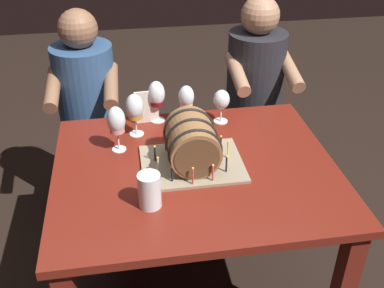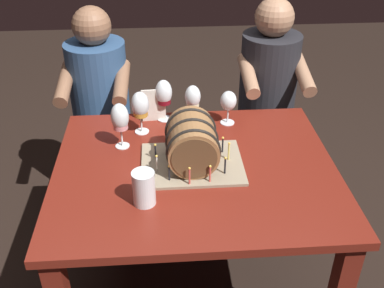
{
  "view_description": "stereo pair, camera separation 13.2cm",
  "coord_description": "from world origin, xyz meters",
  "px_view_note": "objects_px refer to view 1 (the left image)",
  "views": [
    {
      "loc": [
        -0.25,
        -1.47,
        1.78
      ],
      "look_at": [
        -0.01,
        0.02,
        0.82
      ],
      "focal_mm": 42.57,
      "sensor_mm": 36.0,
      "label": 1
    },
    {
      "loc": [
        -0.12,
        -1.49,
        1.78
      ],
      "look_at": [
        -0.01,
        0.02,
        0.82
      ],
      "focal_mm": 42.57,
      "sensor_mm": 36.0,
      "label": 2
    }
  ],
  "objects_px": {
    "wine_glass_amber": "(135,108)",
    "wine_glass_rose": "(116,122)",
    "wine_glass_red": "(156,95)",
    "person_seated_right": "(253,112)",
    "beer_pint": "(150,191)",
    "wine_glass_empty": "(221,100)",
    "person_seated_left": "(91,127)",
    "menu_card": "(147,107)",
    "barrel_cake": "(192,145)",
    "dining_table": "(195,189)",
    "wine_glass_white": "(186,99)"
  },
  "relations": [
    {
      "from": "wine_glass_amber",
      "to": "wine_glass_rose",
      "type": "relative_size",
      "value": 0.97
    },
    {
      "from": "wine_glass_red",
      "to": "person_seated_right",
      "type": "height_order",
      "value": "person_seated_right"
    },
    {
      "from": "wine_glass_red",
      "to": "beer_pint",
      "type": "height_order",
      "value": "wine_glass_red"
    },
    {
      "from": "wine_glass_empty",
      "to": "beer_pint",
      "type": "xyz_separation_m",
      "value": [
        -0.38,
        -0.55,
        -0.05
      ]
    },
    {
      "from": "person_seated_left",
      "to": "menu_card",
      "type": "bearing_deg",
      "value": -49.29
    },
    {
      "from": "wine_glass_amber",
      "to": "wine_glass_empty",
      "type": "xyz_separation_m",
      "value": [
        0.4,
        0.05,
        -0.02
      ]
    },
    {
      "from": "barrel_cake",
      "to": "person_seated_left",
      "type": "xyz_separation_m",
      "value": [
        -0.44,
        0.72,
        -0.29
      ]
    },
    {
      "from": "dining_table",
      "to": "wine_glass_amber",
      "type": "distance_m",
      "value": 0.44
    },
    {
      "from": "wine_glass_amber",
      "to": "wine_glass_rose",
      "type": "xyz_separation_m",
      "value": [
        -0.08,
        -0.12,
        0.01
      ]
    },
    {
      "from": "wine_glass_amber",
      "to": "dining_table",
      "type": "bearing_deg",
      "value": -53.14
    },
    {
      "from": "menu_card",
      "to": "dining_table",
      "type": "bearing_deg",
      "value": -70.54
    },
    {
      "from": "barrel_cake",
      "to": "wine_glass_amber",
      "type": "relative_size",
      "value": 2.05
    },
    {
      "from": "wine_glass_rose",
      "to": "wine_glass_red",
      "type": "bearing_deg",
      "value": 50.67
    },
    {
      "from": "wine_glass_red",
      "to": "person_seated_left",
      "type": "height_order",
      "value": "person_seated_left"
    },
    {
      "from": "wine_glass_amber",
      "to": "person_seated_left",
      "type": "bearing_deg",
      "value": 118.05
    },
    {
      "from": "person_seated_left",
      "to": "wine_glass_white",
      "type": "bearing_deg",
      "value": -39.4
    },
    {
      "from": "dining_table",
      "to": "wine_glass_amber",
      "type": "bearing_deg",
      "value": 126.86
    },
    {
      "from": "wine_glass_amber",
      "to": "menu_card",
      "type": "distance_m",
      "value": 0.13
    },
    {
      "from": "wine_glass_white",
      "to": "beer_pint",
      "type": "xyz_separation_m",
      "value": [
        -0.21,
        -0.56,
        -0.07
      ]
    },
    {
      "from": "barrel_cake",
      "to": "menu_card",
      "type": "relative_size",
      "value": 2.55
    },
    {
      "from": "wine_glass_empty",
      "to": "wine_glass_rose",
      "type": "xyz_separation_m",
      "value": [
        -0.48,
        -0.17,
        0.02
      ]
    },
    {
      "from": "wine_glass_amber",
      "to": "wine_glass_red",
      "type": "bearing_deg",
      "value": 46.69
    },
    {
      "from": "dining_table",
      "to": "wine_glass_rose",
      "type": "xyz_separation_m",
      "value": [
        -0.3,
        0.18,
        0.25
      ]
    },
    {
      "from": "menu_card",
      "to": "wine_glass_red",
      "type": "bearing_deg",
      "value": 7.47
    },
    {
      "from": "person_seated_right",
      "to": "person_seated_left",
      "type": "bearing_deg",
      "value": -180.0
    },
    {
      "from": "dining_table",
      "to": "wine_glass_red",
      "type": "relative_size",
      "value": 5.64
    },
    {
      "from": "wine_glass_amber",
      "to": "menu_card",
      "type": "bearing_deg",
      "value": 61.04
    },
    {
      "from": "wine_glass_rose",
      "to": "beer_pint",
      "type": "xyz_separation_m",
      "value": [
        0.1,
        -0.38,
        -0.07
      ]
    },
    {
      "from": "person_seated_left",
      "to": "barrel_cake",
      "type": "bearing_deg",
      "value": -58.32
    },
    {
      "from": "wine_glass_red",
      "to": "menu_card",
      "type": "height_order",
      "value": "wine_glass_red"
    },
    {
      "from": "barrel_cake",
      "to": "wine_glass_rose",
      "type": "bearing_deg",
      "value": 150.89
    },
    {
      "from": "wine_glass_red",
      "to": "wine_glass_empty",
      "type": "relative_size",
      "value": 1.24
    },
    {
      "from": "barrel_cake",
      "to": "wine_glass_white",
      "type": "distance_m",
      "value": 0.33
    },
    {
      "from": "beer_pint",
      "to": "person_seated_left",
      "type": "height_order",
      "value": "person_seated_left"
    },
    {
      "from": "barrel_cake",
      "to": "person_seated_left",
      "type": "distance_m",
      "value": 0.89
    },
    {
      "from": "wine_glass_white",
      "to": "person_seated_left",
      "type": "xyz_separation_m",
      "value": [
        -0.47,
        0.39,
        -0.33
      ]
    },
    {
      "from": "beer_pint",
      "to": "menu_card",
      "type": "distance_m",
      "value": 0.6
    },
    {
      "from": "beer_pint",
      "to": "menu_card",
      "type": "height_order",
      "value": "menu_card"
    },
    {
      "from": "dining_table",
      "to": "person_seated_left",
      "type": "relative_size",
      "value": 0.97
    },
    {
      "from": "wine_glass_red",
      "to": "wine_glass_amber",
      "type": "height_order",
      "value": "wine_glass_red"
    },
    {
      "from": "wine_glass_rose",
      "to": "dining_table",
      "type": "bearing_deg",
      "value": -30.56
    },
    {
      "from": "dining_table",
      "to": "wine_glass_rose",
      "type": "height_order",
      "value": "wine_glass_rose"
    },
    {
      "from": "beer_pint",
      "to": "person_seated_left",
      "type": "distance_m",
      "value": 1.01
    },
    {
      "from": "dining_table",
      "to": "menu_card",
      "type": "relative_size",
      "value": 7.08
    },
    {
      "from": "wine_glass_amber",
      "to": "person_seated_right",
      "type": "distance_m",
      "value": 0.87
    },
    {
      "from": "menu_card",
      "to": "wine_glass_empty",
      "type": "bearing_deg",
      "value": -11.08
    },
    {
      "from": "dining_table",
      "to": "beer_pint",
      "type": "relative_size",
      "value": 8.56
    },
    {
      "from": "beer_pint",
      "to": "dining_table",
      "type": "bearing_deg",
      "value": 46.19
    },
    {
      "from": "wine_glass_empty",
      "to": "wine_glass_white",
      "type": "bearing_deg",
      "value": 179.25
    },
    {
      "from": "dining_table",
      "to": "beer_pint",
      "type": "bearing_deg",
      "value": -133.81
    }
  ]
}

